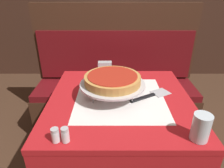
# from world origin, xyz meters

# --- Properties ---
(dining_table_front) EXTENTS (0.83, 0.83, 0.78)m
(dining_table_front) POSITION_xyz_m (0.00, 0.00, 0.67)
(dining_table_front) COLOR red
(dining_table_front) RESTS_ON ground_plane
(dining_table_rear) EXTENTS (0.74, 0.74, 0.78)m
(dining_table_rear) POSITION_xyz_m (-0.04, 1.64, 0.66)
(dining_table_rear) COLOR beige
(dining_table_rear) RESTS_ON ground_plane
(booth_bench) EXTENTS (1.56, 0.46, 1.24)m
(booth_bench) POSITION_xyz_m (-0.01, 0.76, 0.36)
(booth_bench) COLOR #3D2316
(booth_bench) RESTS_ON ground_plane
(pizza_pan_stand) EXTENTS (0.37, 0.37, 0.09)m
(pizza_pan_stand) POSITION_xyz_m (-0.04, 0.01, 0.86)
(pizza_pan_stand) COLOR #ADADB2
(pizza_pan_stand) RESTS_ON dining_table_front
(deep_dish_pizza) EXTENTS (0.32, 0.32, 0.05)m
(deep_dish_pizza) POSITION_xyz_m (-0.04, 0.01, 0.89)
(deep_dish_pizza) COLOR #C68E47
(deep_dish_pizza) RESTS_ON pizza_pan_stand
(pizza_server) EXTENTS (0.26, 0.18, 0.01)m
(pizza_server) POSITION_xyz_m (0.19, 0.02, 0.78)
(pizza_server) COLOR #BCBCC1
(pizza_server) RESTS_ON dining_table_front
(water_glass_near) EXTENTS (0.08, 0.08, 0.12)m
(water_glass_near) POSITION_xyz_m (0.32, -0.35, 0.84)
(water_glass_near) COLOR silver
(water_glass_near) RESTS_ON dining_table_front
(salt_shaker) EXTENTS (0.03, 0.03, 0.07)m
(salt_shaker) POSITION_xyz_m (-0.28, -0.36, 0.81)
(salt_shaker) COLOR silver
(salt_shaker) RESTS_ON dining_table_front
(pepper_shaker) EXTENTS (0.03, 0.03, 0.07)m
(pepper_shaker) POSITION_xyz_m (-0.24, -0.36, 0.81)
(pepper_shaker) COLOR silver
(pepper_shaker) RESTS_ON dining_table_front
(napkin_holder) EXTENTS (0.10, 0.05, 0.09)m
(napkin_holder) POSITION_xyz_m (-0.10, 0.37, 0.82)
(napkin_holder) COLOR #B2B2B7
(napkin_holder) RESTS_ON dining_table_front
(condiment_caddy) EXTENTS (0.11, 0.11, 0.16)m
(condiment_caddy) POSITION_xyz_m (-0.07, 1.73, 0.82)
(condiment_caddy) COLOR black
(condiment_caddy) RESTS_ON dining_table_rear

